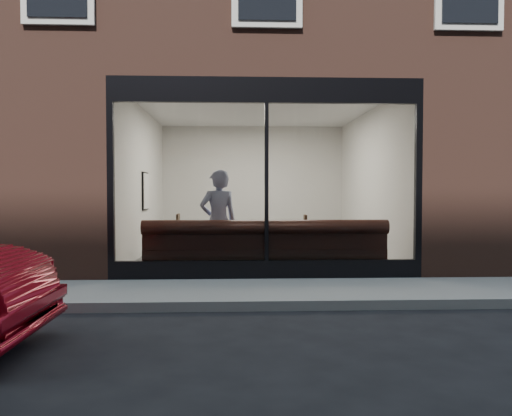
{
  "coord_description": "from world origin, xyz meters",
  "views": [
    {
      "loc": [
        -0.5,
        -5.87,
        1.41
      ],
      "look_at": [
        -0.15,
        2.4,
        1.12
      ],
      "focal_mm": 35.0,
      "sensor_mm": 36.0,
      "label": 1
    }
  ],
  "objects_px": {
    "banquette": "(265,261)",
    "cafe_table_right": "(292,225)",
    "person": "(218,222)",
    "cafe_chair_right": "(295,252)",
    "cafe_table_left": "(237,228)",
    "cafe_chair_left": "(169,250)"
  },
  "relations": [
    {
      "from": "person",
      "to": "cafe_table_left",
      "type": "distance_m",
      "value": 0.5
    },
    {
      "from": "cafe_table_right",
      "to": "cafe_chair_right",
      "type": "height_order",
      "value": "cafe_table_right"
    },
    {
      "from": "banquette",
      "to": "cafe_chair_left",
      "type": "xyz_separation_m",
      "value": [
        -1.83,
        1.63,
        0.01
      ]
    },
    {
      "from": "person",
      "to": "cafe_chair_right",
      "type": "relative_size",
      "value": 4.8
    },
    {
      "from": "cafe_table_left",
      "to": "person",
      "type": "bearing_deg",
      "value": -131.98
    },
    {
      "from": "banquette",
      "to": "cafe_table_left",
      "type": "bearing_deg",
      "value": 130.25
    },
    {
      "from": "cafe_table_left",
      "to": "cafe_chair_left",
      "type": "relative_size",
      "value": 1.18
    },
    {
      "from": "cafe_table_left",
      "to": "cafe_table_right",
      "type": "relative_size",
      "value": 0.98
    },
    {
      "from": "banquette",
      "to": "cafe_chair_left",
      "type": "bearing_deg",
      "value": 138.23
    },
    {
      "from": "person",
      "to": "banquette",
      "type": "bearing_deg",
      "value": 149.86
    },
    {
      "from": "banquette",
      "to": "person",
      "type": "distance_m",
      "value": 1.04
    },
    {
      "from": "cafe_table_right",
      "to": "banquette",
      "type": "bearing_deg",
      "value": -114.8
    },
    {
      "from": "person",
      "to": "cafe_chair_right",
      "type": "distance_m",
      "value": 1.87
    },
    {
      "from": "banquette",
      "to": "cafe_table_right",
      "type": "xyz_separation_m",
      "value": [
        0.61,
        1.32,
        0.52
      ]
    },
    {
      "from": "cafe_chair_left",
      "to": "banquette",
      "type": "bearing_deg",
      "value": 136.61
    },
    {
      "from": "banquette",
      "to": "cafe_table_right",
      "type": "distance_m",
      "value": 1.54
    },
    {
      "from": "banquette",
      "to": "cafe_chair_right",
      "type": "relative_size",
      "value": 10.87
    },
    {
      "from": "cafe_table_left",
      "to": "cafe_chair_left",
      "type": "distance_m",
      "value": 1.81
    },
    {
      "from": "cafe_table_right",
      "to": "person",
      "type": "bearing_deg",
      "value": -141.09
    },
    {
      "from": "banquette",
      "to": "cafe_chair_right",
      "type": "distance_m",
      "value": 1.36
    },
    {
      "from": "banquette",
      "to": "person",
      "type": "relative_size",
      "value": 2.27
    },
    {
      "from": "banquette",
      "to": "cafe_table_right",
      "type": "height_order",
      "value": "cafe_table_right"
    }
  ]
}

